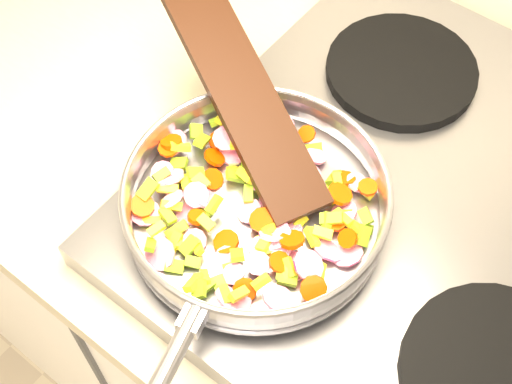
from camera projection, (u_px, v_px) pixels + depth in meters
The scene contains 7 objects.
cooktop at pixel (438, 215), 0.81m from camera, with size 0.60×0.60×0.04m, color #939399.
grate_fl at pixel (266, 221), 0.77m from camera, with size 0.19×0.19×0.02m, color black.
grate_fr at pixel (498, 376), 0.68m from camera, with size 0.19×0.19×0.02m, color black.
grate_bl at pixel (401, 71), 0.90m from camera, with size 0.19×0.19×0.02m, color black.
saute_pan at pixel (255, 203), 0.75m from camera, with size 0.31×0.48×0.05m.
vegetable_heap at pixel (254, 202), 0.76m from camera, with size 0.27×0.25×0.05m.
wooden_spatula at pixel (243, 96), 0.78m from camera, with size 0.30×0.07×0.01m, color black.
Camera 1 is at (-0.60, 1.20, 1.61)m, focal length 50.00 mm.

